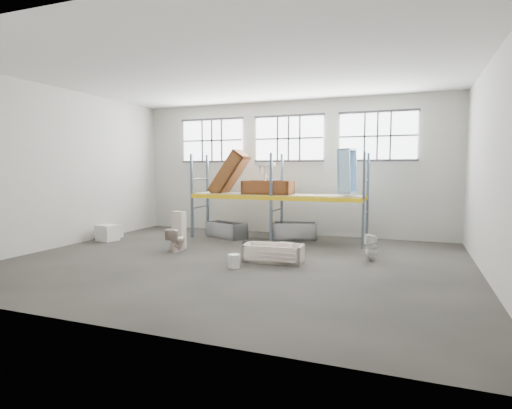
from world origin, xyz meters
The scene contains 34 objects.
floor centered at (0.00, 0.00, -0.05)m, with size 12.00×10.00×0.10m, color #4B4740.
ceiling centered at (0.00, 0.00, 5.05)m, with size 12.00×10.00×0.10m, color silver.
wall_back centered at (0.00, 5.05, 2.50)m, with size 12.00×0.10×5.00m, color #BAB9AC.
wall_front centered at (0.00, -5.05, 2.50)m, with size 12.00×0.10×5.00m, color #B8B7AB.
wall_left centered at (-6.05, 0.00, 2.50)m, with size 0.10×10.00×5.00m, color #9E9D93.
wall_right centered at (6.05, 0.00, 2.50)m, with size 0.10×10.00×5.00m, color #9D9C90.
window_left centered at (-3.20, 4.94, 3.60)m, with size 2.60×0.04×1.60m, color white.
window_mid centered at (0.00, 4.94, 3.60)m, with size 2.60×0.04×1.60m, color white.
window_right centered at (3.20, 4.94, 3.60)m, with size 2.60×0.04×1.60m, color white.
rack_upright_la centered at (-3.00, 2.90, 1.50)m, with size 0.08×0.08×3.00m, color slate.
rack_upright_lb centered at (-3.00, 4.10, 1.50)m, with size 0.08×0.08×3.00m, color slate.
rack_upright_ma centered at (0.00, 2.90, 1.50)m, with size 0.08×0.08×3.00m, color slate.
rack_upright_mb centered at (0.00, 4.10, 1.50)m, with size 0.08×0.08×3.00m, color slate.
rack_upright_ra centered at (3.00, 2.90, 1.50)m, with size 0.08×0.08×3.00m, color slate.
rack_upright_rb centered at (3.00, 4.10, 1.50)m, with size 0.08×0.08×3.00m, color slate.
rack_beam_front centered at (0.00, 2.90, 1.50)m, with size 6.00×0.10×0.14m, color yellow.
rack_beam_back centered at (0.00, 4.10, 1.50)m, with size 6.00×0.10×0.14m, color yellow.
shelf_deck centered at (0.00, 3.50, 1.58)m, with size 5.90×1.10×0.03m, color gray.
wet_patch centered at (0.00, 2.70, 0.00)m, with size 1.80×1.80×0.00m, color black.
bathtub_beige centered at (0.97, 0.27, 0.23)m, with size 1.57×0.74×0.46m, color silver, non-canonical shape.
cistern_spare centered at (1.25, 0.54, 0.28)m, with size 0.42×0.20×0.40m, color beige.
sink_in_tub centered at (0.21, 0.54, 0.16)m, with size 0.42×0.42×0.15m, color beige.
toilet_beige centered at (-2.18, 0.53, 0.35)m, with size 0.39×0.69×0.70m, color beige.
cistern_tall centered at (-2.32, 0.90, 0.58)m, with size 0.38×0.24×1.16m, color beige.
toilet_white centered at (3.41, 1.31, 0.36)m, with size 0.33×0.33×0.73m, color white.
steel_tub_left centered at (-1.83, 3.30, 0.27)m, with size 1.50×0.70×0.55m, color #AFB1B7, non-canonical shape.
steel_tub_right centered at (0.52, 3.98, 0.29)m, with size 1.56×0.73×0.57m, color #ABB0B4, non-canonical shape.
rust_tub_flat centered at (-0.29, 3.40, 1.82)m, with size 1.70×0.80×0.48m, color brown, non-canonical shape.
rust_tub_tilted centered at (-1.81, 3.54, 2.29)m, with size 1.76×0.83×0.50m, color brown, non-canonical shape.
sink_on_shelf centered at (-0.37, 3.35, 2.09)m, with size 0.73×0.56×0.64m, color silver.
blue_tub_upright centered at (2.40, 3.50, 2.40)m, with size 1.44×0.68×0.41m, color #9BC8EC, non-canonical shape.
bucket centered at (0.26, -0.75, 0.17)m, with size 0.29×0.29×0.34m, color silver.
carton_near centered at (-5.40, 1.26, 0.27)m, with size 0.63×0.54×0.54m, color silver.
carton_far centered at (-5.68, 1.84, 0.22)m, with size 0.53×0.53×0.45m, color silver.
Camera 1 is at (4.40, -10.00, 2.49)m, focal length 28.84 mm.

